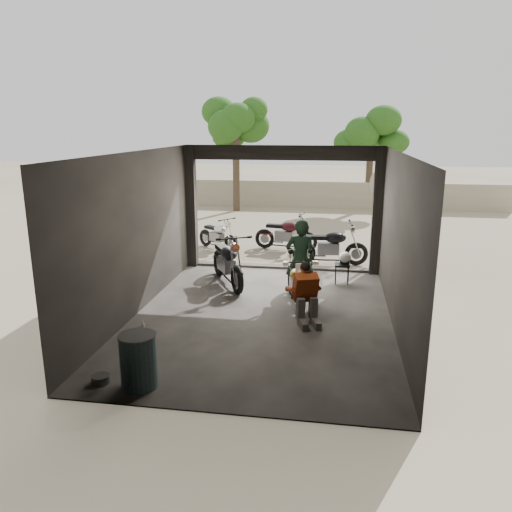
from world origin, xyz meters
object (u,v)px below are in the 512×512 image
(rider, at_px, (300,260))
(oil_drum, at_px, (139,362))
(left_bike, at_px, (227,259))
(outside_bike_b, at_px, (286,232))
(helmet, at_px, (345,258))
(sign_post, at_px, (385,197))
(outside_bike_a, at_px, (218,233))
(stool, at_px, (342,267))
(mechanic, at_px, (307,296))
(outside_bike_c, at_px, (330,243))
(main_bike, at_px, (296,280))

(rider, bearing_deg, oil_drum, 62.10)
(left_bike, distance_m, oil_drum, 4.95)
(rider, bearing_deg, outside_bike_b, -82.58)
(rider, bearing_deg, left_bike, -25.95)
(helmet, relative_size, sign_post, 0.12)
(outside_bike_a, relative_size, stool, 3.03)
(mechanic, xyz_separation_m, helmet, (0.73, 2.74, 0.06))
(outside_bike_c, bearing_deg, sign_post, -70.96)
(left_bike, bearing_deg, rider, -52.67)
(stool, height_order, oil_drum, oil_drum)
(sign_post, bearing_deg, main_bike, -95.11)
(oil_drum, bearing_deg, helmet, 61.60)
(outside_bike_b, bearing_deg, rider, -161.28)
(outside_bike_a, height_order, stool, outside_bike_a)
(outside_bike_c, distance_m, rider, 3.00)
(helmet, relative_size, oil_drum, 0.39)
(outside_bike_a, bearing_deg, outside_bike_b, -47.60)
(rider, height_order, sign_post, sign_post)
(outside_bike_c, bearing_deg, helmet, -171.65)
(outside_bike_a, relative_size, rider, 0.84)
(outside_bike_b, distance_m, rider, 4.49)
(rider, height_order, oil_drum, rider)
(left_bike, height_order, mechanic, left_bike)
(mechanic, height_order, sign_post, sign_post)
(outside_bike_c, xyz_separation_m, oil_drum, (-2.60, -7.08, -0.19))
(mechanic, bearing_deg, stool, 56.85)
(left_bike, height_order, helmet, left_bike)
(stool, height_order, helmet, helmet)
(stool, bearing_deg, outside_bike_c, 100.45)
(outside_bike_a, bearing_deg, oil_drum, -138.69)
(left_bike, height_order, oil_drum, left_bike)
(main_bike, distance_m, left_bike, 2.04)
(mechanic, xyz_separation_m, oil_drum, (-2.23, -2.74, -0.17))
(helmet, bearing_deg, rider, -134.11)
(mechanic, bearing_deg, main_bike, 85.99)
(main_bike, distance_m, outside_bike_b, 4.79)
(mechanic, bearing_deg, helmet, 56.08)
(outside_bike_b, bearing_deg, outside_bike_a, 105.72)
(main_bike, xyz_separation_m, stool, (0.97, 1.59, -0.13))
(stool, bearing_deg, mechanic, -104.14)
(outside_bike_c, bearing_deg, rider, 164.01)
(left_bike, xyz_separation_m, stool, (2.68, 0.49, -0.22))
(main_bike, distance_m, mechanic, 1.13)
(outside_bike_a, xyz_separation_m, outside_bike_c, (3.42, -1.25, 0.10))
(main_bike, xyz_separation_m, mechanic, (0.29, -1.09, 0.03))
(oil_drum, bearing_deg, left_bike, 87.37)
(outside_bike_a, height_order, helmet, outside_bike_a)
(outside_bike_c, xyz_separation_m, sign_post, (1.42, 0.61, 1.19))
(outside_bike_c, relative_size, sign_post, 0.67)
(outside_bike_c, relative_size, rider, 1.00)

